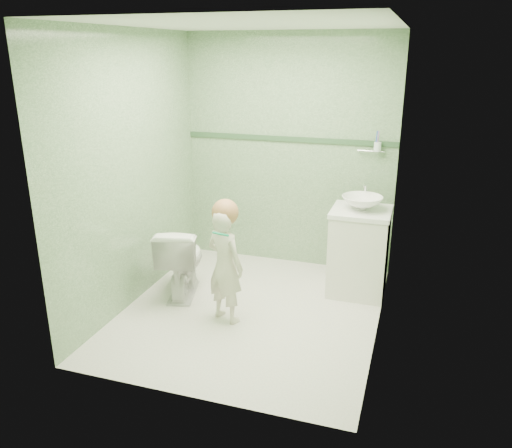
% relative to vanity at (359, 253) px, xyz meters
% --- Properties ---
extents(ground, '(2.50, 2.50, 0.00)m').
position_rel_vanity_xyz_m(ground, '(-0.84, -0.70, -0.40)').
color(ground, beige).
rests_on(ground, ground).
extents(room_shell, '(2.50, 2.54, 2.40)m').
position_rel_vanity_xyz_m(room_shell, '(-0.84, -0.70, 0.80)').
color(room_shell, '#6B9267').
rests_on(room_shell, ground).
extents(trim_stripe, '(2.20, 0.02, 0.05)m').
position_rel_vanity_xyz_m(trim_stripe, '(-0.84, 0.54, 0.95)').
color(trim_stripe, '#315233').
rests_on(trim_stripe, room_shell).
extents(vanity, '(0.52, 0.50, 0.80)m').
position_rel_vanity_xyz_m(vanity, '(0.00, 0.00, 0.00)').
color(vanity, white).
rests_on(vanity, ground).
extents(counter, '(0.54, 0.52, 0.04)m').
position_rel_vanity_xyz_m(counter, '(0.00, 0.00, 0.41)').
color(counter, white).
rests_on(counter, vanity).
extents(basin, '(0.37, 0.37, 0.13)m').
position_rel_vanity_xyz_m(basin, '(0.00, 0.00, 0.49)').
color(basin, white).
rests_on(basin, counter).
extents(faucet, '(0.03, 0.13, 0.18)m').
position_rel_vanity_xyz_m(faucet, '(0.00, 0.19, 0.57)').
color(faucet, silver).
rests_on(faucet, counter).
extents(cup_holder, '(0.26, 0.07, 0.21)m').
position_rel_vanity_xyz_m(cup_holder, '(0.05, 0.48, 0.93)').
color(cup_holder, silver).
rests_on(cup_holder, room_shell).
extents(toilet, '(0.54, 0.75, 0.69)m').
position_rel_vanity_xyz_m(toilet, '(-1.58, -0.55, -0.06)').
color(toilet, white).
rests_on(toilet, ground).
extents(toddler, '(0.43, 0.36, 1.00)m').
position_rel_vanity_xyz_m(toddler, '(-1.00, -0.88, 0.10)').
color(toddler, beige).
rests_on(toddler, ground).
extents(hair_cap, '(0.22, 0.22, 0.22)m').
position_rel_vanity_xyz_m(hair_cap, '(-1.00, -0.86, 0.56)').
color(hair_cap, '#A46D45').
rests_on(hair_cap, toddler).
extents(teal_toothbrush, '(0.11, 0.14, 0.08)m').
position_rel_vanity_xyz_m(teal_toothbrush, '(-0.98, -1.03, 0.44)').
color(teal_toothbrush, '#189C6C').
rests_on(teal_toothbrush, toddler).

